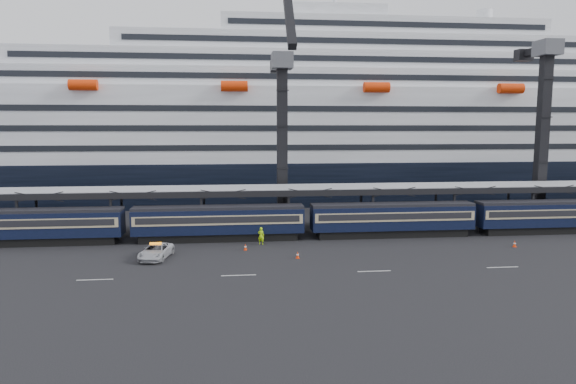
% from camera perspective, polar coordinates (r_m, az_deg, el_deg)
% --- Properties ---
extents(ground, '(260.00, 260.00, 0.00)m').
position_cam_1_polar(ground, '(55.50, 22.56, -6.56)').
color(ground, black).
rests_on(ground, ground).
extents(train, '(133.05, 3.00, 4.05)m').
position_cam_1_polar(train, '(62.04, 14.45, -2.74)').
color(train, black).
rests_on(train, ground).
extents(canopy, '(130.00, 6.25, 5.53)m').
position_cam_1_polar(canopy, '(67.01, 17.06, 0.54)').
color(canopy, '#96989D').
rests_on(canopy, ground).
extents(cruise_ship, '(214.09, 28.84, 34.00)m').
position_cam_1_polar(cruise_ship, '(96.51, 9.12, 6.96)').
color(cruise_ship, black).
rests_on(cruise_ship, ground).
extents(crane_dark_near, '(4.50, 17.75, 35.08)m').
position_cam_1_polar(crane_dark_near, '(66.06, -0.62, 6.57)').
color(crane_dark_near, '#494A50').
rests_on(crane_dark_near, ground).
extents(crane_dark_mid, '(4.50, 18.24, 39.64)m').
position_cam_1_polar(crane_dark_mid, '(76.81, 26.65, 6.97)').
color(crane_dark_mid, '#494A50').
rests_on(crane_dark_mid, ground).
extents(pickup_truck, '(3.22, 5.47, 1.43)m').
position_cam_1_polar(pickup_truck, '(51.72, -14.47, -6.41)').
color(pickup_truck, '#B0B1B7').
rests_on(pickup_truck, ground).
extents(worker, '(0.82, 0.68, 1.92)m').
position_cam_1_polar(worker, '(55.99, -3.01, -4.88)').
color(worker, '#B3F80D').
rests_on(worker, ground).
extents(traffic_cone_a, '(0.39, 0.39, 0.78)m').
position_cam_1_polar(traffic_cone_a, '(52.65, -15.75, -6.58)').
color(traffic_cone_a, red).
rests_on(traffic_cone_a, ground).
extents(traffic_cone_b, '(0.34, 0.34, 0.69)m').
position_cam_1_polar(traffic_cone_b, '(53.71, -4.76, -6.10)').
color(traffic_cone_b, red).
rests_on(traffic_cone_b, ground).
extents(traffic_cone_c, '(0.35, 0.35, 0.70)m').
position_cam_1_polar(traffic_cone_c, '(50.30, 1.07, -7.00)').
color(traffic_cone_c, red).
rests_on(traffic_cone_c, ground).
extents(traffic_cone_d, '(0.37, 0.37, 0.74)m').
position_cam_1_polar(traffic_cone_d, '(59.97, 23.87, -5.26)').
color(traffic_cone_d, red).
rests_on(traffic_cone_d, ground).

